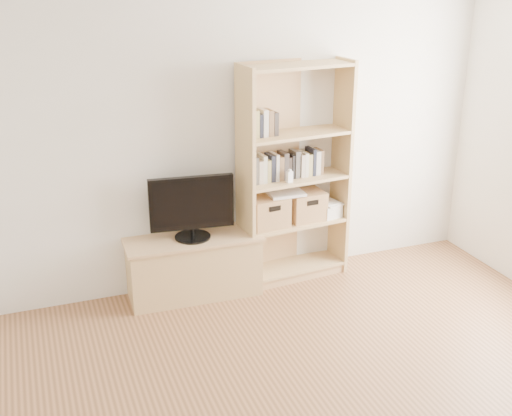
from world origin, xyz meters
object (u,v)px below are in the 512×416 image
tv_stand (194,267)px  basket_right (306,205)px  laptop (286,193)px  basket_left (268,212)px  baby_monitor (290,177)px  television (192,207)px  bookshelf (294,175)px

tv_stand → basket_right: (1.06, 0.04, 0.42)m
basket_right → laptop: 0.26m
tv_stand → basket_left: 0.80m
tv_stand → baby_monitor: bearing=-3.7°
tv_stand → basket_right: 1.14m
television → baby_monitor: 0.87m
bookshelf → baby_monitor: bookshelf is taller
bookshelf → television: size_ratio=2.78×
television → basket_left: (0.68, 0.01, -0.13)m
baby_monitor → basket_right: (0.22, 0.12, -0.33)m
tv_stand → baby_monitor: size_ratio=11.38×
baby_monitor → basket_right: baby_monitor is taller
tv_stand → bookshelf: (0.94, 0.04, 0.72)m
basket_left → bookshelf: bearing=2.1°
baby_monitor → laptop: 0.20m
television → baby_monitor: television is taller
basket_right → tv_stand: bearing=178.7°
baby_monitor → basket_left: bearing=137.5°
bookshelf → laptop: size_ratio=6.28×
bookshelf → basket_right: bearing=-2.6°
tv_stand → baby_monitor: baby_monitor is taller
baby_monitor → television: bearing=160.6°
baby_monitor → laptop: baby_monitor is taller
bookshelf → baby_monitor: (-0.10, -0.12, 0.03)m
baby_monitor → laptop: size_ratio=0.32×
basket_left → television: bearing=175.9°
tv_stand → bookshelf: size_ratio=0.57×
laptop → television: bearing=-177.7°
laptop → bookshelf: bearing=18.0°
television → baby_monitor: bearing=0.6°
tv_stand → basket_left: bearing=2.3°
television → basket_right: 1.07m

